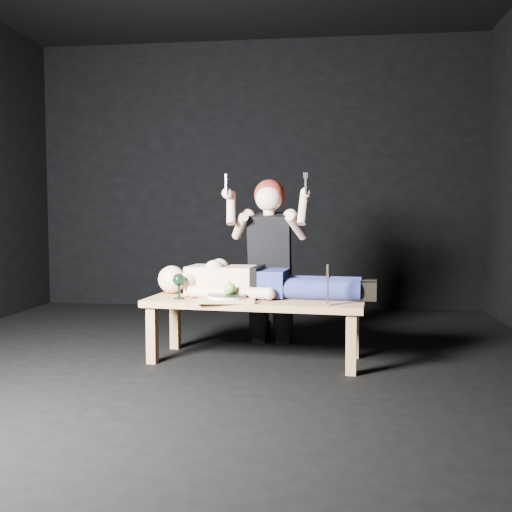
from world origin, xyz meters
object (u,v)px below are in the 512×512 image
object	(u,v)px
serving_tray	(227,299)
goblet	(179,286)
kneeling_woman	(271,260)
lying_man	(265,278)
table	(255,329)
carving_knife	(328,285)

from	to	relation	value
serving_tray	goblet	bearing A→B (deg)	170.00
kneeling_woman	goblet	size ratio (longest dim) A/B	7.52
lying_man	table	bearing A→B (deg)	-113.02
carving_knife	table	bearing A→B (deg)	158.82
kneeling_woman	goblet	world-z (taller)	kneeling_woman
kneeling_woman	lying_man	bearing A→B (deg)	-88.79
table	carving_knife	distance (m)	0.68
kneeling_woman	serving_tray	xyz separation A→B (m)	(-0.24, -0.72, -0.22)
table	lying_man	xyz separation A→B (m)	(0.06, 0.11, 0.36)
kneeling_woman	serving_tray	bearing A→B (deg)	-107.04
lying_man	carving_knife	distance (m)	0.58
lying_man	carving_knife	bearing A→B (deg)	-33.13
lying_man	serving_tray	size ratio (longest dim) A/B	3.93
kneeling_woman	goblet	bearing A→B (deg)	-130.80
kneeling_woman	table	bearing A→B (deg)	-94.61
table	lying_man	bearing A→B (deg)	66.98
lying_man	carving_knife	size ratio (longest dim) A/B	5.75
goblet	carving_knife	xyz separation A→B (m)	(1.05, -0.17, 0.04)
carving_knife	lying_man	bearing A→B (deg)	146.87
kneeling_woman	carving_knife	bearing A→B (deg)	-59.72
carving_knife	serving_tray	bearing A→B (deg)	176.75
lying_man	serving_tray	distance (m)	0.37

